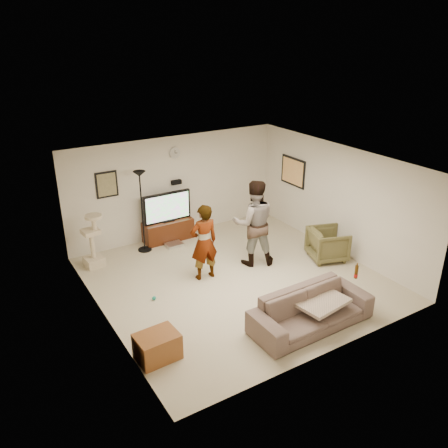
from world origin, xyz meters
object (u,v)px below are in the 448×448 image
person_left (204,242)px  armchair (328,244)px  person_right (254,223)px  sofa (311,310)px  cat_tree (92,241)px  beer_bottle (356,272)px  tv_stand (168,230)px  floor_lamp (142,212)px  side_table (157,346)px  tv (167,207)px

person_left → armchair: 2.90m
person_right → sofa: bearing=102.4°
cat_tree → beer_bottle: (3.60, -4.18, 0.17)m
tv_stand → floor_lamp: bearing=-162.5°
cat_tree → person_right: 3.52m
cat_tree → sofa: bearing=-58.4°
cat_tree → armchair: bearing=-27.8°
person_right → sofa: (-0.49, -2.47, -0.64)m
person_left → beer_bottle: (1.78, -2.46, -0.04)m
sofa → side_table: 2.71m
cat_tree → sofa: (2.57, -4.18, -0.28)m
tv → sofa: size_ratio=0.54×
person_left → tv: bearing=-91.2°
tv_stand → floor_lamp: (-0.72, -0.23, 0.71)m
cat_tree → floor_lamp: bearing=6.4°
tv → person_left: bearing=-94.1°
person_right → beer_bottle: bearing=125.8°
tv → person_left: size_ratio=0.74×
person_left → side_table: bearing=47.4°
sofa → tv: bearing=96.9°
floor_lamp → side_table: size_ratio=2.93×
cat_tree → armchair: 5.20m
tv_stand → cat_tree: (-1.97, -0.37, 0.35)m
person_left → person_right: size_ratio=0.85×
armchair → side_table: armchair is taller
tv → tv_stand: bearing=0.0°
floor_lamp → person_right: 2.59m
tv → floor_lamp: 0.76m
tv_stand → sofa: size_ratio=0.55×
floor_lamp → cat_tree: 1.30m
beer_bottle → side_table: bearing=170.6°
tv → person_right: size_ratio=0.63×
cat_tree → beer_bottle: cat_tree is taller
tv_stand → floor_lamp: 1.04m
tv_stand → cat_tree: size_ratio=1.02×
armchair → side_table: 4.81m
tv_stand → tv: (0.00, 0.00, 0.61)m
side_table → floor_lamp: bearing=70.5°
sofa → armchair: size_ratio=2.81×
person_left → beer_bottle: 3.03m
tv_stand → person_right: size_ratio=0.64×
floor_lamp → side_table: bearing=-109.5°
floor_lamp → beer_bottle: (2.35, -4.32, -0.19)m
cat_tree → beer_bottle: size_ratio=4.81×
person_left → side_table: person_left is taller
beer_bottle → armchair: (1.00, 1.75, -0.41)m
tv → beer_bottle: 4.83m
armchair → person_right: bearing=83.7°
sofa → person_right: bearing=78.2°
cat_tree → armchair: size_ratio=1.51×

